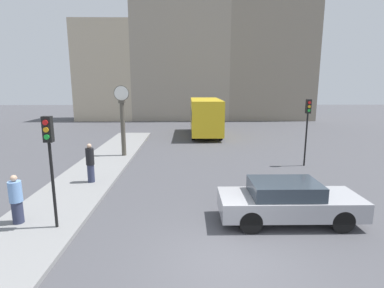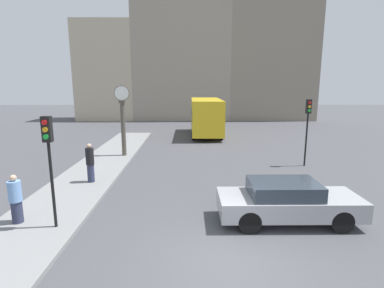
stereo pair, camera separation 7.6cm
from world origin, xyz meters
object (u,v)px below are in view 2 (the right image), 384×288
(sedan_car, at_px, (287,201))
(traffic_light_near, at_px, (49,149))
(traffic_light_far, at_px, (308,119))
(pedestrian_black_jacket, at_px, (90,163))
(street_clock, at_px, (123,120))
(bus_distant, at_px, (206,115))
(pedestrian_blue_stripe, at_px, (16,199))

(sedan_car, distance_m, traffic_light_near, 7.61)
(sedan_car, relative_size, traffic_light_far, 1.24)
(sedan_car, height_order, pedestrian_black_jacket, pedestrian_black_jacket)
(sedan_car, xyz_separation_m, street_clock, (-7.24, 8.99, 1.63))
(bus_distant, xyz_separation_m, pedestrian_blue_stripe, (-7.00, -17.40, -0.89))
(bus_distant, xyz_separation_m, pedestrian_black_jacket, (-5.96, -13.35, -0.78))
(bus_distant, distance_m, street_clock, 9.90)
(sedan_car, relative_size, bus_distant, 0.62)
(pedestrian_black_jacket, bearing_deg, street_clock, 85.50)
(sedan_car, xyz_separation_m, pedestrian_black_jacket, (-7.64, 3.81, 0.30))
(street_clock, relative_size, pedestrian_black_jacket, 2.42)
(traffic_light_far, height_order, pedestrian_blue_stripe, traffic_light_far)
(bus_distant, height_order, pedestrian_blue_stripe, bus_distant)
(sedan_car, bearing_deg, bus_distant, 95.62)
(sedan_car, distance_m, traffic_light_far, 7.88)
(bus_distant, height_order, pedestrian_black_jacket, bus_distant)
(traffic_light_near, xyz_separation_m, pedestrian_black_jacket, (-0.29, 4.36, -1.59))
(sedan_car, height_order, traffic_light_near, traffic_light_near)
(traffic_light_near, distance_m, pedestrian_black_jacket, 4.65)
(bus_distant, xyz_separation_m, traffic_light_far, (4.94, -10.25, 0.84))
(sedan_car, bearing_deg, traffic_light_near, -175.75)
(traffic_light_near, bearing_deg, bus_distant, 72.28)
(traffic_light_far, xyz_separation_m, street_clock, (-10.49, 2.07, -0.30))
(pedestrian_black_jacket, bearing_deg, traffic_light_near, -86.14)
(traffic_light_far, bearing_deg, pedestrian_blue_stripe, -149.07)
(street_clock, bearing_deg, bus_distant, 55.84)
(bus_distant, xyz_separation_m, street_clock, (-5.55, -8.18, 0.54))
(sedan_car, xyz_separation_m, bus_distant, (-1.69, 17.17, 1.08))
(street_clock, xyz_separation_m, pedestrian_black_jacket, (-0.41, -5.18, -1.33))
(bus_distant, distance_m, traffic_light_near, 18.61)
(traffic_light_near, bearing_deg, pedestrian_black_jacket, 93.86)
(traffic_light_near, height_order, pedestrian_blue_stripe, traffic_light_near)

